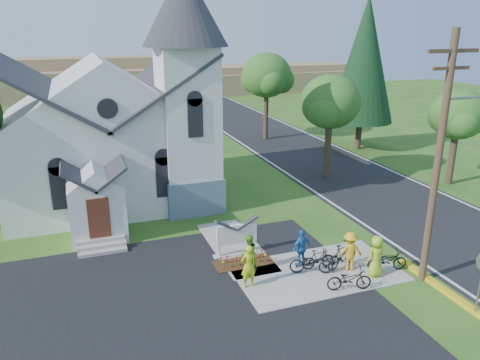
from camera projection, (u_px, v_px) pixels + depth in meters
name	position (u px, v px, depth m)	size (l,w,h in m)	color
ground	(291.00, 284.00, 19.08)	(120.00, 120.00, 0.00)	#295718
parking_lot	(121.00, 354.00, 15.03)	(20.00, 16.00, 0.02)	black
road	(323.00, 163.00, 35.69)	(8.00, 90.00, 0.02)	black
sidewalk	(317.00, 272.00, 20.00)	(7.00, 4.00, 0.05)	#9D978E
church	(112.00, 113.00, 26.79)	(12.35, 12.00, 13.00)	silver
church_sign	(237.00, 234.00, 21.22)	(2.20, 0.40, 1.70)	#9D978E
flower_bed	(244.00, 263.00, 20.73)	(2.60, 1.10, 0.07)	#3A200F
utility_pole	(440.00, 154.00, 17.77)	(3.45, 0.28, 10.00)	#432D21
tree_road_near	(330.00, 102.00, 30.89)	(4.00, 4.00, 7.05)	#3D2921
tree_road_mid	(267.00, 76.00, 41.57)	(4.40, 4.40, 7.80)	#3D2921
tree_road_far	(458.00, 115.00, 29.76)	(3.60, 3.60, 6.30)	#3D2921
conifer	(365.00, 60.00, 37.65)	(5.20, 5.20, 12.40)	#3D2921
distant_hills	(147.00, 80.00, 69.74)	(61.00, 10.00, 5.60)	olive
cyclist_0	(248.00, 266.00, 18.60)	(0.66, 0.43, 1.80)	#ACC517
bike_0	(312.00, 263.00, 19.72)	(0.65, 1.87, 0.98)	black
cyclist_1	(249.00, 253.00, 19.82)	(0.80, 0.62, 1.65)	#5CB822
bike_1	(318.00, 259.00, 20.15)	(0.41, 1.47, 0.88)	black
cyclist_2	(301.00, 248.00, 20.24)	(0.99, 0.41, 1.70)	blue
bike_2	(349.00, 279.00, 18.48)	(0.63, 1.79, 0.94)	black
cyclist_3	(350.00, 251.00, 19.91)	(1.12, 0.64, 1.73)	gold
bike_3	(342.00, 255.00, 20.19)	(0.54, 1.90, 1.14)	black
cyclist_4	(376.00, 256.00, 19.41)	(0.88, 0.57, 1.79)	#9DC424
bike_4	(387.00, 260.00, 19.98)	(0.60, 1.73, 0.91)	black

